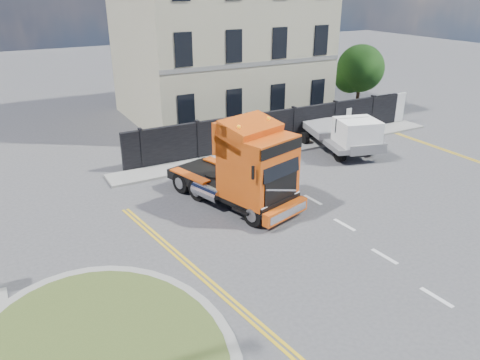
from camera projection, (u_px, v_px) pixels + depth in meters
ground at (274, 239)px, 16.96m from camera, size 120.00×120.00×0.00m
traffic_island at (98, 360)px, 11.41m from camera, size 6.80×6.80×0.17m
hoarding_fence at (287, 126)px, 26.74m from camera, size 18.80×0.25×2.00m
georgian_building at (219, 29)px, 30.70m from camera, size 12.30×10.30×12.80m
tree at (358, 71)px, 31.90m from camera, size 3.20×3.20×4.80m
pavement_far at (287, 148)px, 26.13m from camera, size 20.00×1.60×0.12m
truck at (247, 170)px, 18.76m from camera, size 3.91×6.51×3.67m
flatbed_pickup at (348, 135)px, 24.77m from camera, size 3.25×5.46×2.11m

